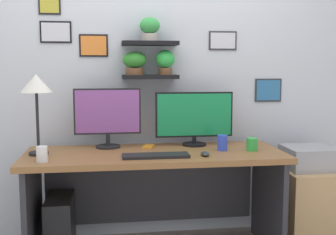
{
  "coord_description": "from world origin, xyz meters",
  "views": [
    {
      "loc": [
        -0.31,
        -2.91,
        1.35
      ],
      "look_at": [
        0.1,
        0.05,
        0.99
      ],
      "focal_mm": 45.57,
      "sensor_mm": 36.0,
      "label": 1
    }
  ],
  "objects_px": {
    "printer": "(310,158)",
    "computer_tower_left": "(60,227)",
    "monitor_left": "(108,115)",
    "monitor_right": "(194,117)",
    "desk_lamp": "(36,89)",
    "pen_cup": "(42,154)",
    "computer_mouse": "(205,154)",
    "coffee_mug": "(252,144)",
    "desk": "(154,178)",
    "water_cup": "(222,143)",
    "cell_phone": "(149,146)",
    "keyboard": "(156,156)",
    "drawer_cabinet": "(308,204)"
  },
  "relations": [
    {
      "from": "desk_lamp",
      "to": "computer_tower_left",
      "type": "bearing_deg",
      "value": 14.17
    },
    {
      "from": "water_cup",
      "to": "printer",
      "type": "height_order",
      "value": "water_cup"
    },
    {
      "from": "monitor_right",
      "to": "cell_phone",
      "type": "bearing_deg",
      "value": -175.12
    },
    {
      "from": "water_cup",
      "to": "computer_tower_left",
      "type": "distance_m",
      "value": 1.29
    },
    {
      "from": "monitor_right",
      "to": "keyboard",
      "type": "height_order",
      "value": "monitor_right"
    },
    {
      "from": "cell_phone",
      "to": "monitor_right",
      "type": "bearing_deg",
      "value": 22.94
    },
    {
      "from": "monitor_left",
      "to": "printer",
      "type": "distance_m",
      "value": 1.58
    },
    {
      "from": "computer_tower_left",
      "to": "monitor_right",
      "type": "bearing_deg",
      "value": 9.79
    },
    {
      "from": "monitor_left",
      "to": "monitor_right",
      "type": "bearing_deg",
      "value": 0.02
    },
    {
      "from": "monitor_right",
      "to": "computer_mouse",
      "type": "bearing_deg",
      "value": -90.94
    },
    {
      "from": "computer_mouse",
      "to": "drawer_cabinet",
      "type": "height_order",
      "value": "computer_mouse"
    },
    {
      "from": "monitor_left",
      "to": "printer",
      "type": "height_order",
      "value": "monitor_left"
    },
    {
      "from": "desk",
      "to": "water_cup",
      "type": "xyz_separation_m",
      "value": [
        0.48,
        -0.06,
        0.26
      ]
    },
    {
      "from": "pen_cup",
      "to": "monitor_left",
      "type": "bearing_deg",
      "value": 46.51
    },
    {
      "from": "water_cup",
      "to": "drawer_cabinet",
      "type": "height_order",
      "value": "water_cup"
    },
    {
      "from": "coffee_mug",
      "to": "monitor_right",
      "type": "bearing_deg",
      "value": 145.1
    },
    {
      "from": "desk_lamp",
      "to": "desk",
      "type": "bearing_deg",
      "value": 3.02
    },
    {
      "from": "desk_lamp",
      "to": "drawer_cabinet",
      "type": "xyz_separation_m",
      "value": [
        2.0,
        0.11,
        -0.92
      ]
    },
    {
      "from": "coffee_mug",
      "to": "printer",
      "type": "xyz_separation_m",
      "value": [
        0.52,
        0.17,
        -0.15
      ]
    },
    {
      "from": "desk_lamp",
      "to": "pen_cup",
      "type": "relative_size",
      "value": 5.43
    },
    {
      "from": "pen_cup",
      "to": "computer_tower_left",
      "type": "xyz_separation_m",
      "value": [
        0.07,
        0.26,
        -0.58
      ]
    },
    {
      "from": "keyboard",
      "to": "desk_lamp",
      "type": "relative_size",
      "value": 0.81
    },
    {
      "from": "cell_phone",
      "to": "computer_tower_left",
      "type": "distance_m",
      "value": 0.85
    },
    {
      "from": "cell_phone",
      "to": "printer",
      "type": "bearing_deg",
      "value": 15.28
    },
    {
      "from": "coffee_mug",
      "to": "pen_cup",
      "type": "relative_size",
      "value": 0.9
    },
    {
      "from": "computer_mouse",
      "to": "printer",
      "type": "height_order",
      "value": "computer_mouse"
    },
    {
      "from": "computer_tower_left",
      "to": "computer_mouse",
      "type": "bearing_deg",
      "value": -13.08
    },
    {
      "from": "printer",
      "to": "monitor_left",
      "type": "bearing_deg",
      "value": 176.65
    },
    {
      "from": "monitor_left",
      "to": "coffee_mug",
      "type": "distance_m",
      "value": 1.06
    },
    {
      "from": "desk",
      "to": "coffee_mug",
      "type": "relative_size",
      "value": 19.98
    },
    {
      "from": "monitor_right",
      "to": "desk_lamp",
      "type": "height_order",
      "value": "desk_lamp"
    },
    {
      "from": "desk_lamp",
      "to": "printer",
      "type": "height_order",
      "value": "desk_lamp"
    },
    {
      "from": "computer_mouse",
      "to": "coffee_mug",
      "type": "height_order",
      "value": "coffee_mug"
    },
    {
      "from": "desk",
      "to": "computer_mouse",
      "type": "distance_m",
      "value": 0.45
    },
    {
      "from": "pen_cup",
      "to": "computer_tower_left",
      "type": "height_order",
      "value": "pen_cup"
    },
    {
      "from": "desk_lamp",
      "to": "computer_tower_left",
      "type": "height_order",
      "value": "desk_lamp"
    },
    {
      "from": "printer",
      "to": "computer_tower_left",
      "type": "distance_m",
      "value": 1.93
    },
    {
      "from": "monitor_right",
      "to": "water_cup",
      "type": "bearing_deg",
      "value": -54.62
    },
    {
      "from": "coffee_mug",
      "to": "cell_phone",
      "type": "bearing_deg",
      "value": 162.48
    },
    {
      "from": "keyboard",
      "to": "computer_mouse",
      "type": "relative_size",
      "value": 4.89
    },
    {
      "from": "monitor_right",
      "to": "drawer_cabinet",
      "type": "height_order",
      "value": "monitor_right"
    },
    {
      "from": "computer_tower_left",
      "to": "desk_lamp",
      "type": "bearing_deg",
      "value": -165.83
    },
    {
      "from": "pen_cup",
      "to": "cell_phone",
      "type": "bearing_deg",
      "value": 29.61
    },
    {
      "from": "printer",
      "to": "computer_tower_left",
      "type": "relative_size",
      "value": 0.87
    },
    {
      "from": "water_cup",
      "to": "pen_cup",
      "type": "bearing_deg",
      "value": -170.36
    },
    {
      "from": "computer_mouse",
      "to": "computer_tower_left",
      "type": "xyz_separation_m",
      "value": [
        -0.98,
        0.23,
        -0.55
      ]
    },
    {
      "from": "coffee_mug",
      "to": "computer_tower_left",
      "type": "xyz_separation_m",
      "value": [
        -1.36,
        0.09,
        -0.58
      ]
    },
    {
      "from": "pen_cup",
      "to": "computer_tower_left",
      "type": "relative_size",
      "value": 0.23
    },
    {
      "from": "monitor_right",
      "to": "water_cup",
      "type": "relative_size",
      "value": 5.33
    },
    {
      "from": "computer_mouse",
      "to": "cell_phone",
      "type": "distance_m",
      "value": 0.5
    }
  ]
}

